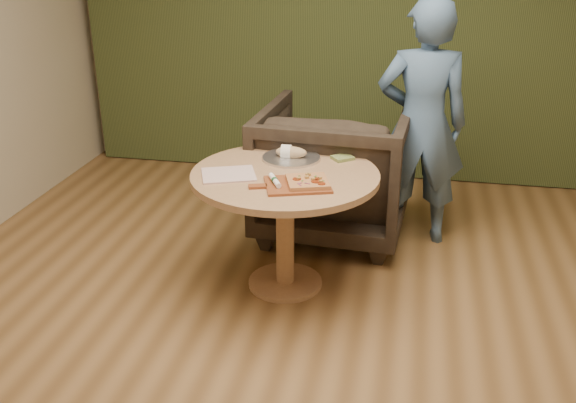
% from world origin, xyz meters
% --- Properties ---
extents(room_shell, '(5.04, 6.04, 2.84)m').
position_xyz_m(room_shell, '(0.00, 0.00, 1.40)').
color(room_shell, olive).
rests_on(room_shell, ground).
extents(curtain, '(4.80, 0.14, 2.78)m').
position_xyz_m(curtain, '(0.00, 2.90, 1.40)').
color(curtain, '#2F391A').
rests_on(curtain, ground).
extents(pedestal_table, '(1.10, 1.10, 0.75)m').
position_xyz_m(pedestal_table, '(-0.22, 0.83, 0.61)').
color(pedestal_table, tan).
rests_on(pedestal_table, ground).
extents(pizza_paddle, '(0.47, 0.38, 0.01)m').
position_xyz_m(pizza_paddle, '(-0.13, 0.63, 0.76)').
color(pizza_paddle, brown).
rests_on(pizza_paddle, pedestal_table).
extents(flatbread_pizza, '(0.28, 0.28, 0.04)m').
position_xyz_m(flatbread_pizza, '(-0.06, 0.64, 0.78)').
color(flatbread_pizza, '#BD8049').
rests_on(flatbread_pizza, pizza_paddle).
extents(cutlery_roll, '(0.11, 0.19, 0.03)m').
position_xyz_m(cutlery_roll, '(-0.24, 0.62, 0.78)').
color(cutlery_roll, white).
rests_on(cutlery_roll, pizza_paddle).
extents(newspaper, '(0.37, 0.34, 0.01)m').
position_xyz_m(newspaper, '(-0.53, 0.72, 0.76)').
color(newspaper, white).
rests_on(newspaper, pedestal_table).
extents(serving_tray, '(0.36, 0.36, 0.02)m').
position_xyz_m(serving_tray, '(-0.23, 1.06, 0.76)').
color(serving_tray, silver).
rests_on(serving_tray, pedestal_table).
extents(bread_roll, '(0.19, 0.09, 0.09)m').
position_xyz_m(bread_roll, '(-0.24, 1.06, 0.79)').
color(bread_roll, tan).
rests_on(bread_roll, serving_tray).
extents(green_packet, '(0.16, 0.15, 0.02)m').
position_xyz_m(green_packet, '(0.08, 1.11, 0.76)').
color(green_packet, '#56682F').
rests_on(green_packet, pedestal_table).
extents(armchair, '(1.07, 1.01, 1.04)m').
position_xyz_m(armchair, '(-0.04, 1.65, 0.52)').
color(armchair, black).
rests_on(armchair, ground).
extents(person_standing, '(0.65, 0.45, 1.68)m').
position_xyz_m(person_standing, '(0.54, 1.66, 0.84)').
color(person_standing, '#476587').
rests_on(person_standing, ground).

